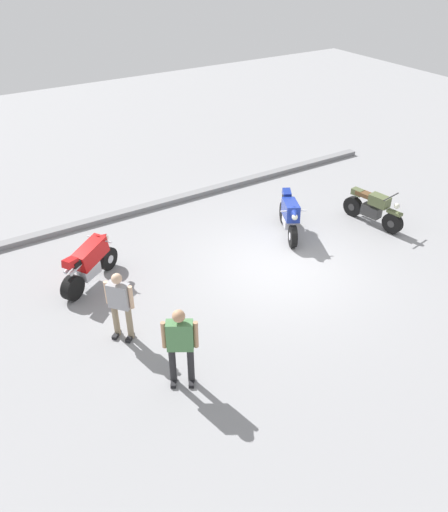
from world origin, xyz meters
TOP-DOWN VIEW (x-y plane):
  - ground_plane at (0.00, 0.00)m, footprint 40.00×40.00m
  - curb_edge at (0.00, 4.60)m, footprint 14.00×0.30m
  - motorcycle_blue_sportbike at (1.25, 1.16)m, footprint 1.10×1.81m
  - motorcycle_red_sportbike at (-4.25, 1.81)m, footprint 1.74×1.22m
  - motorcycle_olive_vintage at (3.66, 0.35)m, footprint 0.70×1.95m
  - person_in_gray_shirt at (-4.33, -0.40)m, footprint 0.52×0.55m
  - person_in_green_shirt at (-3.88, -2.18)m, footprint 0.61×0.49m

SIDE VIEW (x-z plane):
  - ground_plane at x=0.00m, z-range 0.00..0.00m
  - curb_edge at x=0.00m, z-range 0.00..0.15m
  - motorcycle_olive_vintage at x=3.66m, z-range -0.05..1.02m
  - motorcycle_blue_sportbike at x=1.25m, z-range 0.02..1.17m
  - motorcycle_red_sportbike at x=-4.25m, z-range 0.02..1.17m
  - person_in_gray_shirt at x=-4.33m, z-range 0.10..1.71m
  - person_in_green_shirt at x=-3.88m, z-range 0.13..1.86m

